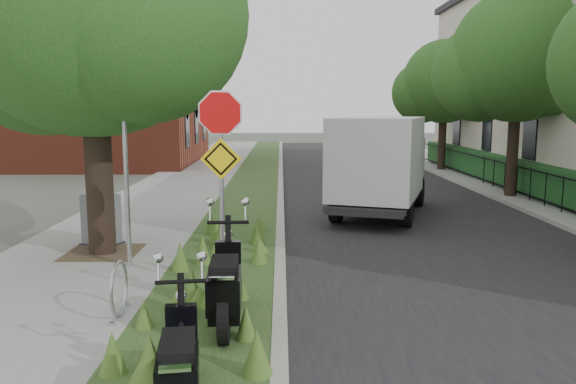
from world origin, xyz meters
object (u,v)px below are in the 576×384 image
scooter_near (226,294)px  utility_cabinet (101,221)px  sign_assembly (221,149)px  box_truck (381,161)px  scooter_far (179,377)px

scooter_near → utility_cabinet: bearing=123.5°
sign_assembly → box_truck: bearing=61.4°
scooter_near → box_truck: 9.09m
utility_cabinet → sign_assembly: bearing=-45.9°
sign_assembly → scooter_near: 2.42m
sign_assembly → scooter_near: (0.21, -1.66, -1.75)m
box_truck → utility_cabinet: bearing=-149.8°
scooter_near → box_truck: bearing=67.6°
box_truck → utility_cabinet: size_ratio=5.21×
scooter_near → box_truck: (3.45, 8.36, 0.92)m
sign_assembly → box_truck: size_ratio=0.59×
sign_assembly → scooter_far: size_ratio=1.85×
scooter_far → box_truck: box_truck is taller
sign_assembly → scooter_near: sign_assembly is taller
scooter_near → scooter_far: bearing=-95.6°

